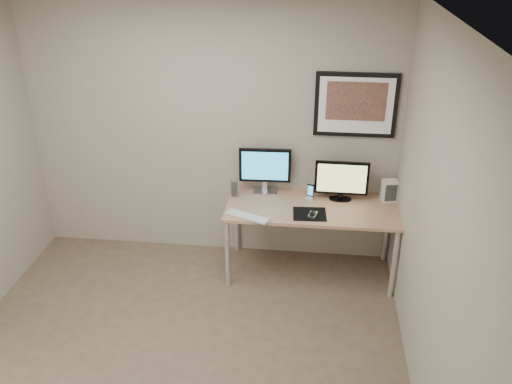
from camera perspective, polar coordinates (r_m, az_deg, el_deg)
floor at (r=4.53m, az=-8.28°, el=-17.15°), size 3.60×3.60×0.00m
room at (r=4.01m, az=-8.24°, el=4.80°), size 3.60×3.60×3.60m
desk at (r=5.12m, az=5.88°, el=-2.17°), size 1.60×0.70×0.73m
framed_art at (r=5.07m, az=10.46°, el=8.99°), size 0.75×0.04×0.60m
monitor_large at (r=5.23m, az=0.95°, el=2.49°), size 0.50×0.17×0.45m
monitor_tv at (r=5.15m, az=8.99°, el=1.27°), size 0.50×0.12×0.39m
speaker_left at (r=5.21m, az=-2.31°, el=0.46°), size 0.08×0.08×0.18m
speaker_right at (r=5.31m, az=7.14°, el=0.84°), size 0.10×0.10×0.20m
phone_dock at (r=5.21m, az=5.76°, el=0.10°), size 0.08×0.08×0.14m
keyboard at (r=4.88m, az=-0.94°, el=-2.58°), size 0.44×0.27×0.01m
mousepad at (r=4.95m, az=5.66°, el=-2.32°), size 0.31×0.28×0.00m
mouse at (r=4.91m, az=5.98°, el=-2.31°), size 0.08×0.12×0.04m
fan_unit at (r=5.27m, az=13.86°, el=0.15°), size 0.16×0.13×0.21m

